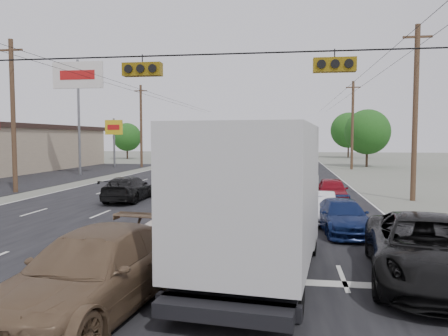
{
  "coord_description": "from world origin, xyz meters",
  "views": [
    {
      "loc": [
        5.4,
        -11.35,
        3.64
      ],
      "look_at": [
        2.36,
        8.98,
        2.2
      ],
      "focal_mm": 35.0,
      "sensor_mm": 36.0,
      "label": 1
    }
  ],
  "objects_px": {
    "queue_car_a": "(241,194)",
    "queue_car_b": "(319,207)",
    "oncoming_far": "(199,176)",
    "red_sedan": "(190,208)",
    "tan_sedan": "(93,273)",
    "utility_pole_right_b": "(415,112)",
    "black_suv": "(427,250)",
    "pole_sign_far": "(114,131)",
    "utility_pole_left_c": "(141,125)",
    "utility_pole_left_b": "(13,115)",
    "tree_right_far": "(349,130)",
    "queue_car_d": "(343,217)",
    "utility_pole_right_c": "(352,125)",
    "queue_car_c": "(286,186)",
    "queue_car_e": "(332,191)",
    "tree_right_mid": "(367,132)",
    "oncoming_near": "(128,189)",
    "box_truck": "(258,201)",
    "pole_sign_billboard": "(78,82)",
    "tree_left_far": "(127,137)"
  },
  "relations": [
    {
      "from": "oncoming_far",
      "to": "utility_pole_left_b",
      "type": "bearing_deg",
      "value": 35.9
    },
    {
      "from": "tree_right_far",
      "to": "queue_car_c",
      "type": "bearing_deg",
      "value": -100.92
    },
    {
      "from": "box_truck",
      "to": "tree_left_far",
      "type": "bearing_deg",
      "value": 120.14
    },
    {
      "from": "tan_sedan",
      "to": "utility_pole_right_b",
      "type": "bearing_deg",
      "value": 65.89
    },
    {
      "from": "queue_car_d",
      "to": "queue_car_e",
      "type": "bearing_deg",
      "value": 81.63
    },
    {
      "from": "pole_sign_far",
      "to": "red_sedan",
      "type": "bearing_deg",
      "value": -62.91
    },
    {
      "from": "utility_pole_left_b",
      "to": "red_sedan",
      "type": "bearing_deg",
      "value": -32.99
    },
    {
      "from": "pole_sign_far",
      "to": "queue_car_c",
      "type": "height_order",
      "value": "pole_sign_far"
    },
    {
      "from": "queue_car_c",
      "to": "queue_car_d",
      "type": "xyz_separation_m",
      "value": [
        2.19,
        -8.74,
        -0.16
      ]
    },
    {
      "from": "utility_pole_left_c",
      "to": "red_sedan",
      "type": "relative_size",
      "value": 2.23
    },
    {
      "from": "utility_pole_left_b",
      "to": "utility_pole_right_c",
      "type": "relative_size",
      "value": 1.0
    },
    {
      "from": "tree_right_far",
      "to": "queue_car_b",
      "type": "bearing_deg",
      "value": -98.49
    },
    {
      "from": "pole_sign_far",
      "to": "queue_car_a",
      "type": "xyz_separation_m",
      "value": [
        19.0,
        -29.17,
        -3.69
      ]
    },
    {
      "from": "utility_pole_left_c",
      "to": "pole_sign_billboard",
      "type": "relative_size",
      "value": 0.91
    },
    {
      "from": "utility_pole_left_b",
      "to": "red_sedan",
      "type": "relative_size",
      "value": 2.23
    },
    {
      "from": "utility_pole_right_b",
      "to": "black_suv",
      "type": "bearing_deg",
      "value": -103.74
    },
    {
      "from": "red_sedan",
      "to": "black_suv",
      "type": "relative_size",
      "value": 0.75
    },
    {
      "from": "tree_right_mid",
      "to": "tan_sedan",
      "type": "height_order",
      "value": "tree_right_mid"
    },
    {
      "from": "utility_pole_left_c",
      "to": "box_truck",
      "type": "distance_m",
      "value": 43.95
    },
    {
      "from": "pole_sign_billboard",
      "to": "queue_car_b",
      "type": "xyz_separation_m",
      "value": [
        21.2,
        -20.28,
        -8.24
      ]
    },
    {
      "from": "oncoming_far",
      "to": "red_sedan",
      "type": "bearing_deg",
      "value": 107.3
    },
    {
      "from": "utility_pole_left_b",
      "to": "pole_sign_billboard",
      "type": "height_order",
      "value": "pole_sign_billboard"
    },
    {
      "from": "utility_pole_right_b",
      "to": "tree_left_far",
      "type": "height_order",
      "value": "utility_pole_right_b"
    },
    {
      "from": "queue_car_e",
      "to": "queue_car_c",
      "type": "bearing_deg",
      "value": 157.93
    },
    {
      "from": "utility_pole_right_c",
      "to": "tree_right_mid",
      "type": "xyz_separation_m",
      "value": [
        2.5,
        5.0,
        -0.77
      ]
    },
    {
      "from": "pole_sign_billboard",
      "to": "pole_sign_far",
      "type": "xyz_separation_m",
      "value": [
        -1.5,
        12.0,
        -4.46
      ]
    },
    {
      "from": "utility_pole_left_b",
      "to": "oncoming_far",
      "type": "distance_m",
      "value": 13.45
    },
    {
      "from": "queue_car_a",
      "to": "queue_car_b",
      "type": "relative_size",
      "value": 1.11
    },
    {
      "from": "utility_pole_left_c",
      "to": "queue_car_c",
      "type": "height_order",
      "value": "utility_pole_left_c"
    },
    {
      "from": "tree_right_mid",
      "to": "box_truck",
      "type": "distance_m",
      "value": 46.58
    },
    {
      "from": "queue_car_d",
      "to": "black_suv",
      "type": "bearing_deg",
      "value": -82.1
    },
    {
      "from": "tan_sedan",
      "to": "queue_car_b",
      "type": "bearing_deg",
      "value": 71.22
    },
    {
      "from": "pole_sign_billboard",
      "to": "tan_sedan",
      "type": "xyz_separation_m",
      "value": [
        15.9,
        -30.97,
        -8.04
      ]
    },
    {
      "from": "oncoming_far",
      "to": "queue_car_d",
      "type": "bearing_deg",
      "value": 126.44
    },
    {
      "from": "utility_pole_left_c",
      "to": "utility_pole_right_b",
      "type": "height_order",
      "value": "same"
    },
    {
      "from": "pole_sign_billboard",
      "to": "queue_car_a",
      "type": "xyz_separation_m",
      "value": [
        17.5,
        -17.17,
        -8.15
      ]
    },
    {
      "from": "utility_pole_left_b",
      "to": "utility_pole_left_c",
      "type": "xyz_separation_m",
      "value": [
        0.0,
        25.0,
        0.0
      ]
    },
    {
      "from": "queue_car_e",
      "to": "utility_pole_right_b",
      "type": "bearing_deg",
      "value": 21.86
    },
    {
      "from": "red_sedan",
      "to": "utility_pole_left_c",
      "type": "bearing_deg",
      "value": 105.48
    },
    {
      "from": "utility_pole_right_b",
      "to": "box_truck",
      "type": "bearing_deg",
      "value": -117.14
    },
    {
      "from": "queue_car_c",
      "to": "queue_car_e",
      "type": "bearing_deg",
      "value": -21.81
    },
    {
      "from": "utility_pole_left_c",
      "to": "pole_sign_far",
      "type": "relative_size",
      "value": 1.67
    },
    {
      "from": "tan_sedan",
      "to": "tree_left_far",
      "type": "bearing_deg",
      "value": 117.98
    },
    {
      "from": "tree_right_far",
      "to": "queue_car_b",
      "type": "height_order",
      "value": "tree_right_far"
    },
    {
      "from": "oncoming_near",
      "to": "utility_pole_left_c",
      "type": "bearing_deg",
      "value": -73.6
    },
    {
      "from": "tan_sedan",
      "to": "oncoming_far",
      "type": "distance_m",
      "value": 24.29
    },
    {
      "from": "oncoming_near",
      "to": "queue_car_d",
      "type": "bearing_deg",
      "value": 147.17
    },
    {
      "from": "tree_right_mid",
      "to": "red_sedan",
      "type": "height_order",
      "value": "tree_right_mid"
    },
    {
      "from": "utility_pole_right_c",
      "to": "red_sedan",
      "type": "distance_m",
      "value": 36.05
    },
    {
      "from": "queue_car_b",
      "to": "tree_right_far",
      "type": "bearing_deg",
      "value": 82.66
    }
  ]
}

